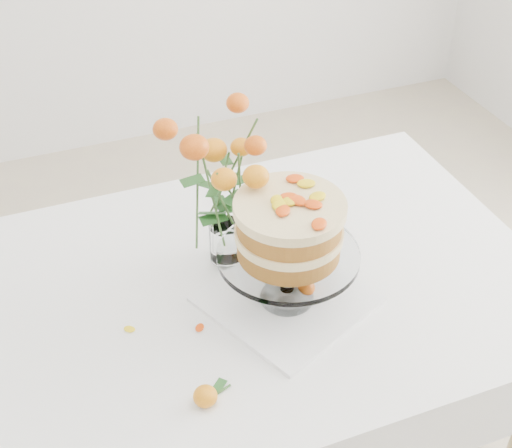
{
  "coord_description": "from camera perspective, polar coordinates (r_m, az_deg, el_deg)",
  "views": [
    {
      "loc": [
        -0.39,
        -1.13,
        1.86
      ],
      "look_at": [
        0.05,
        -0.0,
        0.92
      ],
      "focal_mm": 50.0,
      "sensor_mm": 36.0,
      "label": 1
    }
  ],
  "objects": [
    {
      "name": "cake_stand",
      "position": [
        1.46,
        2.66,
        -0.78
      ],
      "size": [
        0.3,
        0.3,
        0.27
      ],
      "rotation": [
        0.0,
        0.0,
        0.43
      ],
      "color": "white",
      "rests_on": "napkin"
    },
    {
      "name": "napkin",
      "position": [
        1.59,
        2.46,
        -6.06
      ],
      "size": [
        0.41,
        0.41,
        0.01
      ],
      "primitive_type": "cube",
      "rotation": [
        0.0,
        0.0,
        0.41
      ],
      "color": "white",
      "rests_on": "table"
    },
    {
      "name": "loose_rose_near",
      "position": [
        1.39,
        -4.06,
        -13.57
      ],
      "size": [
        0.08,
        0.05,
        0.04
      ],
      "rotation": [
        0.0,
        0.0,
        0.35
      ],
      "color": "orange",
      "rests_on": "table"
    },
    {
      "name": "stray_petal_b",
      "position": [
        1.53,
        -0.45,
        -8.33
      ],
      "size": [
        0.03,
        0.02,
        0.0
      ],
      "primitive_type": "ellipsoid",
      "color": "yellow",
      "rests_on": "table"
    },
    {
      "name": "stray_petal_d",
      "position": [
        1.55,
        -10.09,
        -8.29
      ],
      "size": [
        0.03,
        0.02,
        0.0
      ],
      "primitive_type": "ellipsoid",
      "color": "yellow",
      "rests_on": "table"
    },
    {
      "name": "stray_petal_c",
      "position": [
        1.51,
        1.53,
        -8.95
      ],
      "size": [
        0.03,
        0.02,
        0.0
      ],
      "primitive_type": "ellipsoid",
      "color": "yellow",
      "rests_on": "table"
    },
    {
      "name": "table",
      "position": [
        1.68,
        -1.51,
        -6.93
      ],
      "size": [
        1.43,
        0.93,
        0.76
      ],
      "color": "tan",
      "rests_on": "ground"
    },
    {
      "name": "rose_vase",
      "position": [
        1.55,
        -2.51,
        3.89
      ],
      "size": [
        0.33,
        0.33,
        0.41
      ],
      "rotation": [
        0.0,
        0.0,
        0.3
      ],
      "color": "white",
      "rests_on": "table"
    },
    {
      "name": "stray_petal_a",
      "position": [
        1.53,
        -4.53,
        -8.28
      ],
      "size": [
        0.03,
        0.02,
        0.0
      ],
      "primitive_type": "ellipsoid",
      "color": "yellow",
      "rests_on": "table"
    },
    {
      "name": "loose_rose_far",
      "position": [
        1.59,
        3.97,
        -5.27
      ],
      "size": [
        0.08,
        0.04,
        0.04
      ],
      "rotation": [
        0.0,
        0.0,
        0.26
      ],
      "color": "#BD4309",
      "rests_on": "table"
    }
  ]
}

